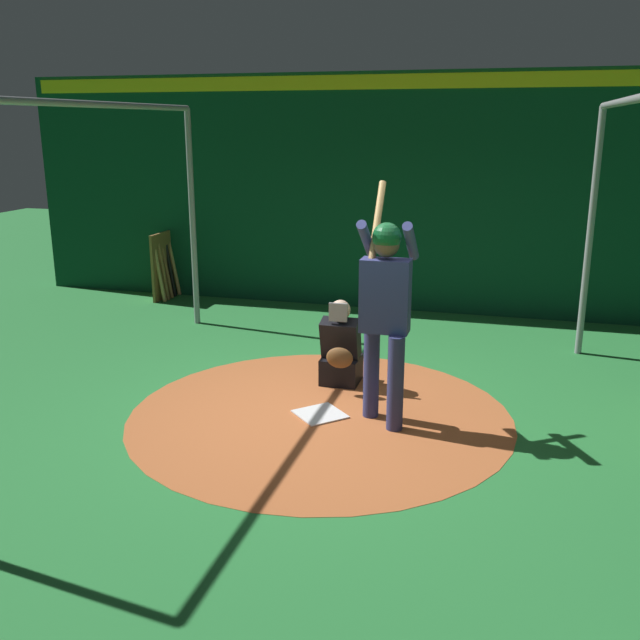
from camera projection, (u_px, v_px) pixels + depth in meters
name	position (u px, v px, depth m)	size (l,w,h in m)	color
ground_plane	(320.00, 415.00, 6.77)	(27.73, 27.73, 0.00)	#287A38
dirt_circle	(320.00, 415.00, 6.77)	(3.67, 3.67, 0.01)	#B76033
home_plate	(320.00, 414.00, 6.77)	(0.42, 0.42, 0.01)	white
batter	(385.00, 303.00, 6.31)	(0.68, 0.49, 2.20)	navy
catcher	(341.00, 352.00, 7.49)	(0.58, 0.40, 0.93)	black
back_wall	(398.00, 193.00, 10.25)	(0.22, 11.73, 3.41)	#0C3D26
cage_frame	(320.00, 201.00, 6.22)	(5.42, 5.13, 2.92)	gray
bat_rack	(168.00, 266.00, 11.29)	(0.94, 0.21, 1.05)	olive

